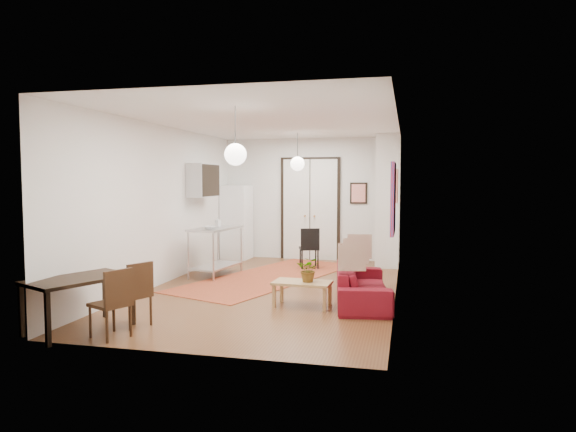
% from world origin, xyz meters
% --- Properties ---
extents(floor, '(7.00, 7.00, 0.00)m').
position_xyz_m(floor, '(0.00, 0.00, 0.00)').
color(floor, brown).
rests_on(floor, ground).
extents(ceiling, '(4.20, 7.00, 0.02)m').
position_xyz_m(ceiling, '(0.00, 0.00, 2.90)').
color(ceiling, silver).
rests_on(ceiling, wall_back).
extents(wall_back, '(4.20, 0.02, 2.90)m').
position_xyz_m(wall_back, '(0.00, 3.50, 1.45)').
color(wall_back, silver).
rests_on(wall_back, floor).
extents(wall_front, '(4.20, 0.02, 2.90)m').
position_xyz_m(wall_front, '(0.00, -3.50, 1.45)').
color(wall_front, silver).
rests_on(wall_front, floor).
extents(wall_left, '(0.02, 7.00, 2.90)m').
position_xyz_m(wall_left, '(-2.10, 0.00, 1.45)').
color(wall_left, silver).
rests_on(wall_left, floor).
extents(wall_right, '(0.02, 7.00, 2.90)m').
position_xyz_m(wall_right, '(2.10, 0.00, 1.45)').
color(wall_right, silver).
rests_on(wall_right, floor).
extents(double_doors, '(1.44, 0.06, 2.50)m').
position_xyz_m(double_doors, '(0.00, 3.46, 1.20)').
color(double_doors, white).
rests_on(double_doors, wall_back).
extents(stub_partition, '(0.50, 0.10, 2.90)m').
position_xyz_m(stub_partition, '(1.85, 2.55, 1.45)').
color(stub_partition, silver).
rests_on(stub_partition, floor).
extents(wall_cabinet, '(0.35, 1.00, 0.70)m').
position_xyz_m(wall_cabinet, '(-1.92, 1.50, 1.90)').
color(wall_cabinet, silver).
rests_on(wall_cabinet, wall_left).
extents(painting_popart, '(0.05, 1.00, 1.00)m').
position_xyz_m(painting_popart, '(2.08, -1.25, 1.65)').
color(painting_popart, red).
rests_on(painting_popart, wall_right).
extents(painting_abstract, '(0.05, 0.50, 0.60)m').
position_xyz_m(painting_abstract, '(2.08, 0.80, 1.80)').
color(painting_abstract, beige).
rests_on(painting_abstract, wall_right).
extents(poster_back, '(0.40, 0.03, 0.50)m').
position_xyz_m(poster_back, '(1.15, 3.47, 1.60)').
color(poster_back, red).
rests_on(poster_back, wall_back).
extents(print_left, '(0.03, 0.44, 0.54)m').
position_xyz_m(print_left, '(-2.07, 2.00, 1.95)').
color(print_left, '#A46F44').
rests_on(print_left, wall_left).
extents(pendant_back, '(0.30, 0.30, 0.80)m').
position_xyz_m(pendant_back, '(0.00, 2.00, 2.25)').
color(pendant_back, white).
rests_on(pendant_back, ceiling).
extents(pendant_front, '(0.30, 0.30, 0.80)m').
position_xyz_m(pendant_front, '(0.00, -2.00, 2.25)').
color(pendant_front, white).
rests_on(pendant_front, ceiling).
extents(kilim_rug, '(3.06, 4.74, 0.01)m').
position_xyz_m(kilim_rug, '(-0.35, 1.02, 0.01)').
color(kilim_rug, '#AD432B').
rests_on(kilim_rug, floor).
extents(sofa, '(1.04, 2.06, 0.58)m').
position_xyz_m(sofa, '(1.61, -0.70, 0.29)').
color(sofa, maroon).
rests_on(sofa, floor).
extents(coffee_table, '(0.89, 0.53, 0.38)m').
position_xyz_m(coffee_table, '(0.75, -1.15, 0.33)').
color(coffee_table, '#A8854F').
rests_on(coffee_table, floor).
extents(potted_plant, '(0.35, 0.31, 0.37)m').
position_xyz_m(potted_plant, '(0.85, -1.15, 0.57)').
color(potted_plant, '#2F602B').
rests_on(potted_plant, coffee_table).
extents(kitchen_counter, '(0.80, 1.33, 0.96)m').
position_xyz_m(kitchen_counter, '(-1.45, 0.98, 0.63)').
color(kitchen_counter, silver).
rests_on(kitchen_counter, floor).
extents(bowl, '(0.26, 0.26, 0.06)m').
position_xyz_m(bowl, '(-1.45, 0.68, 0.99)').
color(bowl, silver).
rests_on(bowl, kitchen_counter).
extents(soap_bottle, '(0.10, 0.10, 0.20)m').
position_xyz_m(soap_bottle, '(-1.50, 1.23, 1.06)').
color(soap_bottle, teal).
rests_on(soap_bottle, kitchen_counter).
extents(fridge, '(0.67, 0.67, 1.78)m').
position_xyz_m(fridge, '(-1.75, 3.15, 0.89)').
color(fridge, white).
rests_on(fridge, floor).
extents(dining_table, '(1.14, 1.41, 0.68)m').
position_xyz_m(dining_table, '(-1.75, -3.00, 0.61)').
color(dining_table, black).
rests_on(dining_table, floor).
extents(dining_chair_near, '(0.53, 0.63, 0.85)m').
position_xyz_m(dining_chair_near, '(-1.21, -2.56, 0.49)').
color(dining_chair_near, '#3C2513').
rests_on(dining_chair_near, floor).
extents(dining_chair_far, '(0.53, 0.63, 0.85)m').
position_xyz_m(dining_chair_far, '(-1.21, -3.07, 0.49)').
color(dining_chair_far, '#3C2513').
rests_on(dining_chair_far, floor).
extents(black_side_chair, '(0.51, 0.52, 0.88)m').
position_xyz_m(black_side_chair, '(0.21, 2.30, 0.51)').
color(black_side_chair, black).
rests_on(black_side_chair, floor).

